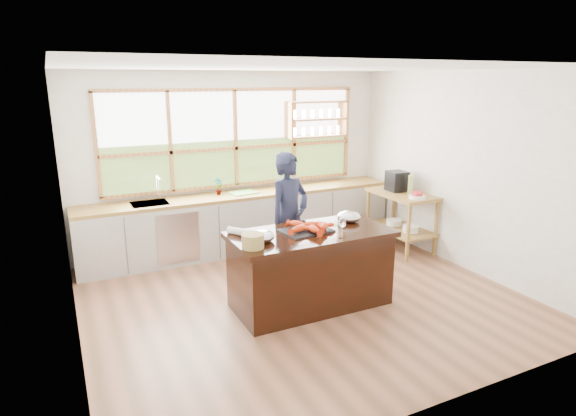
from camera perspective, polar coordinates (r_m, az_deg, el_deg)
ground_plane at (r=5.97m, az=1.70°, el=-10.56°), size 5.00×5.00×0.00m
room_shell at (r=5.91m, az=-0.29°, el=7.00°), size 5.02×4.52×2.71m
back_counter at (r=7.45m, az=-5.36°, el=-1.57°), size 4.90×0.63×0.90m
right_shelf_unit at (r=7.61m, az=13.29°, el=-0.39°), size 0.62×1.10×0.90m
island at (r=5.62m, az=2.69°, el=-7.18°), size 1.85×0.90×0.90m
cook at (r=6.18m, az=0.14°, el=-1.19°), size 0.72×0.59×1.70m
potted_plant at (r=7.25m, az=-8.26°, el=2.60°), size 0.16×0.12×0.27m
cutting_board at (r=7.34m, az=-5.31°, el=1.84°), size 0.44×0.36×0.01m
espresso_machine at (r=7.62m, az=12.78°, el=3.14°), size 0.29×0.31×0.31m
wine_bottle at (r=7.46m, az=14.30°, el=2.71°), size 0.08×0.08×0.29m
fruit_bowl at (r=7.21m, az=15.08°, el=1.42°), size 0.24×0.24×0.11m
slate_board at (r=5.48m, az=2.14°, el=-2.69°), size 0.59×0.46×0.02m
lobster_pile at (r=5.45m, az=2.50°, el=-2.25°), size 0.52×0.48×0.08m
mixing_bowl_left at (r=5.14m, az=-3.06°, el=-3.37°), size 0.27×0.27×0.13m
mixing_bowl_right at (r=5.88m, az=7.21°, el=-1.03°), size 0.29×0.29×0.14m
wine_glass at (r=5.25m, az=6.42°, el=-1.86°), size 0.08×0.08×0.22m
wicker_basket at (r=4.95m, az=-4.19°, el=-3.92°), size 0.23×0.23×0.15m
parchment_roll at (r=5.37m, az=-5.78°, el=-2.81°), size 0.24×0.29×0.08m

